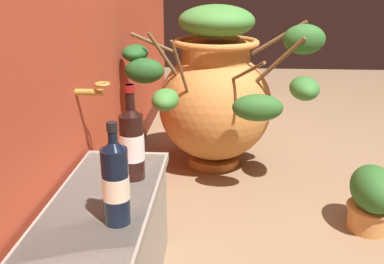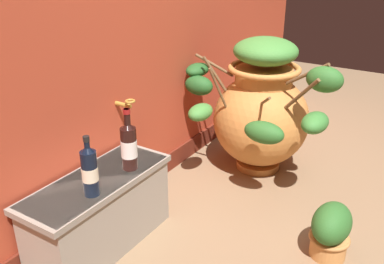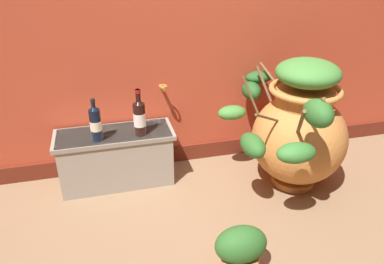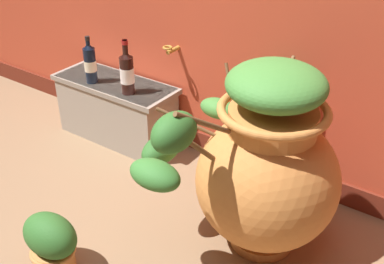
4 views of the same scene
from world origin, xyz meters
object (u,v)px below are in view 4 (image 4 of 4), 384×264
terracotta_urn (264,166)px  wine_bottle_left (90,62)px  wine_bottle_middle (127,71)px  potted_shrub (51,242)px

terracotta_urn → wine_bottle_left: terracotta_urn is taller
wine_bottle_middle → potted_shrub: 1.06m
terracotta_urn → wine_bottle_left: size_ratio=3.52×
terracotta_urn → potted_shrub: size_ratio=3.54×
terracotta_urn → wine_bottle_middle: 1.05m
wine_bottle_left → terracotta_urn: bearing=-10.9°
potted_shrub → terracotta_urn: bearing=46.1°
wine_bottle_left → wine_bottle_middle: bearing=2.5°
potted_shrub → wine_bottle_middle: bearing=111.4°
wine_bottle_left → wine_bottle_middle: wine_bottle_middle is taller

